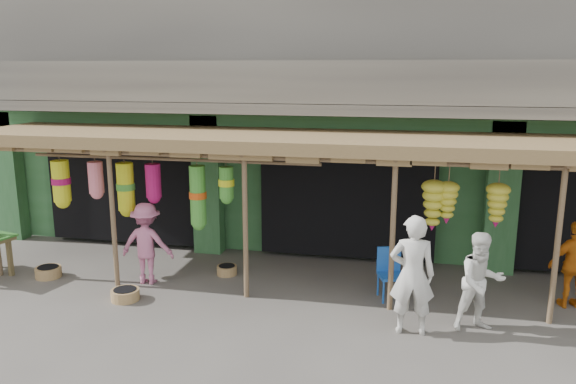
% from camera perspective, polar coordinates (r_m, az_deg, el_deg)
% --- Properties ---
extents(ground, '(80.00, 80.00, 0.00)m').
position_cam_1_polar(ground, '(10.03, 4.50, -10.81)').
color(ground, '#514C47').
rests_on(ground, ground).
extents(building, '(16.40, 6.80, 7.00)m').
position_cam_1_polar(building, '(14.07, 7.46, 9.97)').
color(building, gray).
rests_on(building, ground).
extents(awning, '(14.00, 2.70, 2.79)m').
position_cam_1_polar(awning, '(10.13, 4.59, 4.59)').
color(awning, brown).
rests_on(awning, ground).
extents(blue_chair, '(0.54, 0.55, 0.90)m').
position_cam_1_polar(blue_chair, '(10.07, 10.34, -7.82)').
color(blue_chair, '#1B54B2').
rests_on(blue_chair, ground).
extents(basket_left, '(0.64, 0.64, 0.20)m').
position_cam_1_polar(basket_left, '(11.90, -23.16, -7.49)').
color(basket_left, '#986C45').
rests_on(basket_left, ground).
extents(basket_mid, '(0.63, 0.63, 0.19)m').
position_cam_1_polar(basket_mid, '(10.34, -16.20, -9.99)').
color(basket_mid, olive).
rests_on(basket_mid, ground).
extents(basket_right, '(0.51, 0.51, 0.18)m').
position_cam_1_polar(basket_right, '(11.16, -6.22, -7.90)').
color(basket_right, '#8C5E41').
rests_on(basket_right, ground).
extents(person_front, '(0.71, 0.49, 1.86)m').
position_cam_1_polar(person_front, '(8.70, 12.50, -8.23)').
color(person_front, silver).
rests_on(person_front, ground).
extents(person_right, '(0.91, 0.81, 1.56)m').
position_cam_1_polar(person_right, '(9.12, 19.00, -8.66)').
color(person_right, silver).
rests_on(person_right, ground).
extents(person_vendor, '(0.93, 0.54, 1.50)m').
position_cam_1_polar(person_vendor, '(10.59, 27.14, -6.60)').
color(person_vendor, '#CC6813').
rests_on(person_vendor, ground).
extents(person_shopper, '(1.02, 0.63, 1.54)m').
position_cam_1_polar(person_shopper, '(10.81, -14.16, -5.08)').
color(person_shopper, '#C1668B').
rests_on(person_shopper, ground).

